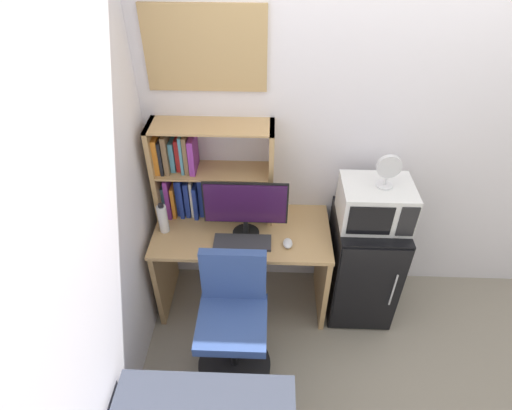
# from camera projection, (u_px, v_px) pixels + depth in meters

# --- Properties ---
(wall_back) EXTENTS (6.40, 0.04, 2.60)m
(wall_back) POSITION_uv_depth(u_px,v_px,m) (438.00, 143.00, 2.83)
(wall_back) COLOR silver
(wall_back) RESTS_ON ground_plane
(wall_left) EXTENTS (0.04, 4.40, 2.60)m
(wall_left) POSITION_uv_depth(u_px,v_px,m) (40.00, 341.00, 1.61)
(wall_left) COLOR silver
(wall_left) RESTS_ON ground_plane
(desk) EXTENTS (1.25, 0.61, 0.76)m
(desk) POSITION_uv_depth(u_px,v_px,m) (243.00, 253.00, 3.09)
(desk) COLOR tan
(desk) RESTS_ON ground_plane
(hutch_bookshelf) EXTENTS (0.83, 0.26, 0.72)m
(hutch_bookshelf) POSITION_uv_depth(u_px,v_px,m) (194.00, 171.00, 2.88)
(hutch_bookshelf) COLOR tan
(hutch_bookshelf) RESTS_ON desk
(monitor) EXTENTS (0.57, 0.19, 0.43)m
(monitor) POSITION_uv_depth(u_px,v_px,m) (245.00, 206.00, 2.76)
(monitor) COLOR black
(monitor) RESTS_ON desk
(keyboard) EXTENTS (0.39, 0.15, 0.02)m
(keyboard) POSITION_uv_depth(u_px,v_px,m) (242.00, 242.00, 2.83)
(keyboard) COLOR #333338
(keyboard) RESTS_ON desk
(computer_mouse) EXTENTS (0.06, 0.10, 0.04)m
(computer_mouse) POSITION_uv_depth(u_px,v_px,m) (288.00, 243.00, 2.81)
(computer_mouse) COLOR silver
(computer_mouse) RESTS_ON desk
(water_bottle) EXTENTS (0.07, 0.07, 0.23)m
(water_bottle) POSITION_uv_depth(u_px,v_px,m) (163.00, 218.00, 2.87)
(water_bottle) COLOR silver
(water_bottle) RESTS_ON desk
(mini_fridge) EXTENTS (0.47, 0.56, 0.87)m
(mini_fridge) POSITION_uv_depth(u_px,v_px,m) (362.00, 264.00, 3.12)
(mini_fridge) COLOR black
(mini_fridge) RESTS_ON ground_plane
(microwave) EXTENTS (0.47, 0.37, 0.29)m
(microwave) POSITION_uv_depth(u_px,v_px,m) (375.00, 204.00, 2.77)
(microwave) COLOR silver
(microwave) RESTS_ON mini_fridge
(desk_fan) EXTENTS (0.16, 0.11, 0.23)m
(desk_fan) POSITION_uv_depth(u_px,v_px,m) (388.00, 170.00, 2.60)
(desk_fan) COLOR silver
(desk_fan) RESTS_ON microwave
(desk_chair) EXTENTS (0.51, 0.51, 0.93)m
(desk_chair) POSITION_uv_depth(u_px,v_px,m) (233.00, 323.00, 2.73)
(desk_chair) COLOR black
(desk_chair) RESTS_ON ground_plane
(wall_corkboard) EXTENTS (0.74, 0.02, 0.51)m
(wall_corkboard) POSITION_uv_depth(u_px,v_px,m) (205.00, 49.00, 2.47)
(wall_corkboard) COLOR tan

